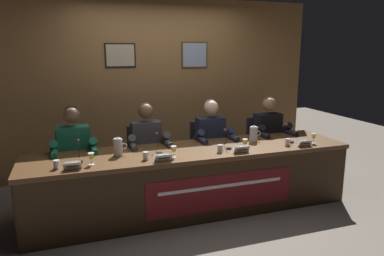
{
  "coord_description": "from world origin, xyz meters",
  "views": [
    {
      "loc": [
        -1.32,
        -3.81,
        1.86
      ],
      "look_at": [
        0.0,
        0.0,
        0.98
      ],
      "focal_mm": 33.88,
      "sensor_mm": 36.0,
      "label": 1
    }
  ],
  "objects_px": {
    "chair_far_left": "(75,169)",
    "juice_glass_far_left": "(91,157)",
    "water_cup_center_left": "(146,156)",
    "juice_glass_center_right": "(245,142)",
    "juice_glass_center_left": "(174,150)",
    "water_cup_far_left": "(57,165)",
    "microphone_far_right": "(290,136)",
    "nameplate_center_right": "(241,149)",
    "water_cup_center_right": "(220,149)",
    "nameplate_far_right": "(305,143)",
    "nameplate_far_left": "(72,166)",
    "chair_far_right": "(262,150)",
    "nameplate_center_left": "(163,158)",
    "juice_glass_far_right": "(314,137)",
    "water_pitcher_right_side": "(254,134)",
    "chair_center_left": "(145,162)",
    "microphone_center_left": "(159,147)",
    "panelist_far_left": "(74,151)",
    "panelist_far_right": "(270,134)",
    "conference_table": "(196,170)",
    "microphone_center_right": "(228,142)",
    "water_pitcher_left_side": "(118,147)",
    "chair_center_right": "(207,156)",
    "panelist_center_right": "(213,139)",
    "microphone_far_left": "(79,155)",
    "panelist_center_left": "(148,145)",
    "water_cup_far_right": "(288,142)"
  },
  "relations": [
    {
      "from": "nameplate_far_right",
      "to": "microphone_far_left",
      "type": "bearing_deg",
      "value": 174.26
    },
    {
      "from": "juice_glass_far_left",
      "to": "nameplate_center_right",
      "type": "distance_m",
      "value": 1.61
    },
    {
      "from": "chair_far_right",
      "to": "nameplate_center_left",
      "type": "bearing_deg",
      "value": -150.79
    },
    {
      "from": "juice_glass_far_left",
      "to": "water_cup_center_left",
      "type": "distance_m",
      "value": 0.55
    },
    {
      "from": "panelist_far_left",
      "to": "water_pitcher_right_side",
      "type": "relative_size",
      "value": 5.83
    },
    {
      "from": "water_cup_far_left",
      "to": "microphone_center_right",
      "type": "relative_size",
      "value": 0.39
    },
    {
      "from": "panelist_far_left",
      "to": "nameplate_center_right",
      "type": "xyz_separation_m",
      "value": [
        1.76,
        -0.74,
        0.06
      ]
    },
    {
      "from": "water_cup_center_left",
      "to": "microphone_far_right",
      "type": "relative_size",
      "value": 0.39
    },
    {
      "from": "nameplate_center_right",
      "to": "water_cup_center_right",
      "type": "bearing_deg",
      "value": 155.89
    },
    {
      "from": "chair_far_left",
      "to": "juice_glass_far_left",
      "type": "bearing_deg",
      "value": -79.77
    },
    {
      "from": "panelist_far_left",
      "to": "panelist_far_right",
      "type": "bearing_deg",
      "value": 0.0
    },
    {
      "from": "juice_glass_far_left",
      "to": "water_pitcher_right_side",
      "type": "distance_m",
      "value": 2.0
    },
    {
      "from": "water_cup_center_left",
      "to": "chair_far_right",
      "type": "relative_size",
      "value": 0.09
    },
    {
      "from": "microphone_center_left",
      "to": "juice_glass_far_right",
      "type": "bearing_deg",
      "value": -6.31
    },
    {
      "from": "microphone_center_left",
      "to": "nameplate_far_left",
      "type": "bearing_deg",
      "value": -162.92
    },
    {
      "from": "juice_glass_center_left",
      "to": "water_cup_far_left",
      "type": "bearing_deg",
      "value": 179.43
    },
    {
      "from": "microphone_center_right",
      "to": "water_pitcher_left_side",
      "type": "xyz_separation_m",
      "value": [
        -1.24,
        0.12,
        0.02
      ]
    },
    {
      "from": "conference_table",
      "to": "microphone_center_left",
      "type": "xyz_separation_m",
      "value": [
        -0.41,
        0.09,
        0.29
      ]
    },
    {
      "from": "juice_glass_center_right",
      "to": "panelist_center_right",
      "type": "bearing_deg",
      "value": 102.5
    },
    {
      "from": "water_cup_center_left",
      "to": "chair_center_right",
      "type": "relative_size",
      "value": 0.09
    },
    {
      "from": "juice_glass_far_right",
      "to": "water_pitcher_right_side",
      "type": "height_order",
      "value": "water_pitcher_right_side"
    },
    {
      "from": "panelist_center_left",
      "to": "water_cup_center_left",
      "type": "distance_m",
      "value": 0.67
    },
    {
      "from": "water_cup_center_left",
      "to": "juice_glass_center_right",
      "type": "xyz_separation_m",
      "value": [
        1.16,
        0.02,
        0.05
      ]
    },
    {
      "from": "water_cup_center_right",
      "to": "microphone_far_right",
      "type": "height_order",
      "value": "microphone_far_right"
    },
    {
      "from": "nameplate_center_right",
      "to": "juice_glass_far_right",
      "type": "bearing_deg",
      "value": 4.39
    },
    {
      "from": "nameplate_far_right",
      "to": "panelist_far_left",
      "type": "bearing_deg",
      "value": 163.98
    },
    {
      "from": "chair_far_left",
      "to": "water_cup_center_left",
      "type": "height_order",
      "value": "chair_far_left"
    },
    {
      "from": "panelist_far_left",
      "to": "panelist_center_right",
      "type": "relative_size",
      "value": 1.0
    },
    {
      "from": "panelist_far_left",
      "to": "nameplate_far_left",
      "type": "distance_m",
      "value": 0.73
    },
    {
      "from": "panelist_far_left",
      "to": "nameplate_far_right",
      "type": "bearing_deg",
      "value": -16.02
    },
    {
      "from": "juice_glass_far_left",
      "to": "chair_center_left",
      "type": "distance_m",
      "value": 1.16
    },
    {
      "from": "microphone_center_left",
      "to": "chair_far_right",
      "type": "bearing_deg",
      "value": 20.97
    },
    {
      "from": "chair_far_left",
      "to": "juice_glass_center_right",
      "type": "height_order",
      "value": "chair_far_left"
    },
    {
      "from": "conference_table",
      "to": "microphone_far_right",
      "type": "height_order",
      "value": "microphone_far_right"
    },
    {
      "from": "microphone_far_left",
      "to": "water_cup_far_right",
      "type": "bearing_deg",
      "value": -3.75
    },
    {
      "from": "nameplate_center_left",
      "to": "water_pitcher_left_side",
      "type": "bearing_deg",
      "value": 138.11
    },
    {
      "from": "panelist_far_left",
      "to": "juice_glass_far_right",
      "type": "height_order",
      "value": "panelist_far_left"
    },
    {
      "from": "microphone_far_right",
      "to": "chair_far_left",
      "type": "bearing_deg",
      "value": 164.58
    },
    {
      "from": "water_cup_center_left",
      "to": "juice_glass_center_right",
      "type": "bearing_deg",
      "value": 0.75
    },
    {
      "from": "nameplate_far_left",
      "to": "juice_glass_far_left",
      "type": "relative_size",
      "value": 1.34
    },
    {
      "from": "conference_table",
      "to": "panelist_center_left",
      "type": "bearing_deg",
      "value": 129.03
    },
    {
      "from": "juice_glass_center_right",
      "to": "water_cup_center_left",
      "type": "bearing_deg",
      "value": -179.25
    },
    {
      "from": "nameplate_far_right",
      "to": "water_pitcher_right_side",
      "type": "relative_size",
      "value": 0.84
    },
    {
      "from": "juice_glass_far_left",
      "to": "juice_glass_center_left",
      "type": "bearing_deg",
      "value": -1.4
    },
    {
      "from": "panelist_center_left",
      "to": "water_pitcher_right_side",
      "type": "bearing_deg",
      "value": -14.84
    },
    {
      "from": "juice_glass_far_right",
      "to": "water_pitcher_left_side",
      "type": "distance_m",
      "value": 2.35
    },
    {
      "from": "chair_far_left",
      "to": "nameplate_far_right",
      "type": "xyz_separation_m",
      "value": [
        2.59,
        -0.94,
        0.33
      ]
    },
    {
      "from": "microphone_far_right",
      "to": "juice_glass_far_left",
      "type": "bearing_deg",
      "value": -176.74
    },
    {
      "from": "chair_center_left",
      "to": "microphone_center_left",
      "type": "bearing_deg",
      "value": -87.52
    },
    {
      "from": "nameplate_center_right",
      "to": "nameplate_far_right",
      "type": "bearing_deg",
      "value": -0.52
    }
  ]
}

